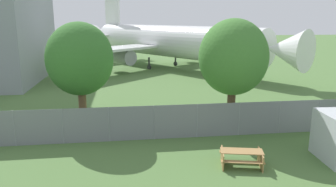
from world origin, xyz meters
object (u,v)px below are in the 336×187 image
airplane (168,41)px  tree_near_hangar (80,59)px  picnic_bench_near_cabin (241,156)px  tree_left_of_cabin (233,58)px

airplane → tree_near_hangar: size_ratio=5.08×
picnic_bench_near_cabin → tree_left_of_cabin: 6.57m
tree_left_of_cabin → airplane: bearing=91.0°
airplane → picnic_bench_near_cabin: 31.40m
airplane → picnic_bench_near_cabin: bearing=-36.9°
picnic_bench_near_cabin → tree_near_hangar: size_ratio=0.34×
airplane → tree_left_of_cabin: size_ratio=4.93×
airplane → tree_left_of_cabin: bearing=-34.7°
tree_near_hangar → tree_left_of_cabin: size_ratio=0.97×
picnic_bench_near_cabin → tree_left_of_cabin: tree_left_of_cabin is taller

